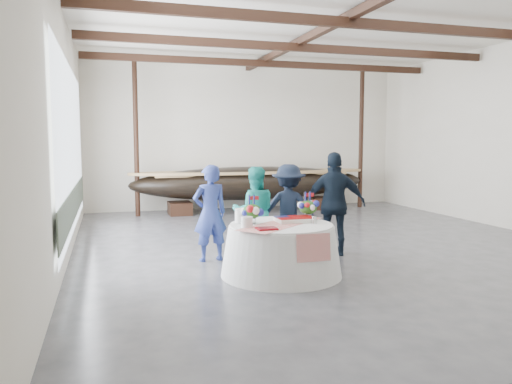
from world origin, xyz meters
name	(u,v)px	position (x,y,z in m)	size (l,w,h in m)	color
floor	(325,244)	(0.00, 0.00, 0.00)	(10.00, 12.00, 0.01)	#3D3D42
wall_back	(247,137)	(0.00, 6.00, 2.25)	(10.00, 0.02, 4.50)	silver
wall_left	(64,134)	(-5.00, 0.00, 2.25)	(0.02, 12.00, 4.50)	silver
ceiling	(328,21)	(0.00, 0.00, 4.50)	(10.00, 12.00, 0.01)	white
pavilion_structure	(311,54)	(0.00, 0.85, 4.00)	(9.80, 11.76, 4.50)	black
open_bay	(72,156)	(-4.95, 1.00, 1.83)	(0.03, 7.00, 3.20)	silver
longboat_display	(252,183)	(-0.14, 4.99, 0.87)	(7.26, 1.45, 1.36)	black
banquet_table	(281,250)	(-1.68, -2.04, 0.41)	(1.92, 1.92, 0.82)	silver
tabletop_items	(279,213)	(-1.66, -1.86, 0.97)	(1.71, 1.56, 0.40)	red
guest_woman_blue	(210,213)	(-2.57, -0.78, 0.86)	(0.63, 0.41, 1.72)	navy
guest_woman_teal	(254,212)	(-1.72, -0.66, 0.83)	(0.81, 0.63, 1.67)	teal
guest_man_left	(289,209)	(-1.02, -0.58, 0.85)	(1.09, 0.63, 1.69)	black
guest_man_right	(335,204)	(-0.26, -0.99, 0.96)	(1.13, 0.47, 1.93)	black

